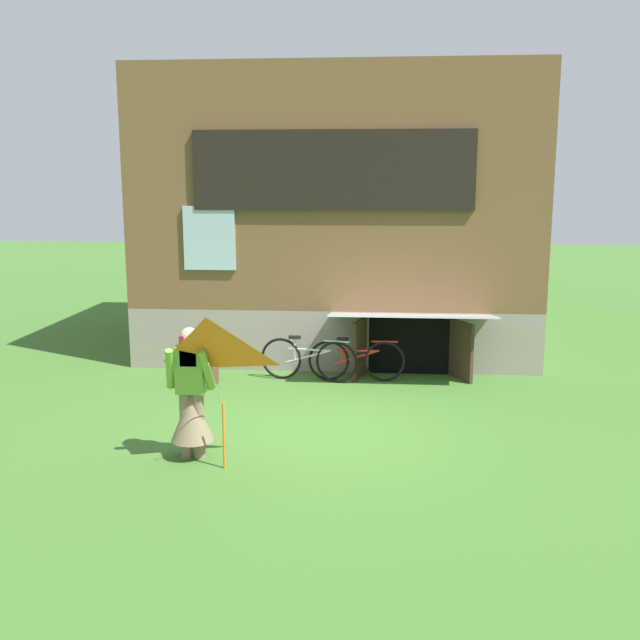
# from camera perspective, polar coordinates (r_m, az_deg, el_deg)

# --- Properties ---
(ground_plane) EXTENTS (60.00, 60.00, 0.00)m
(ground_plane) POSITION_cam_1_polar(r_m,az_deg,el_deg) (10.01, -0.12, -8.47)
(ground_plane) COLOR #3D6B28
(log_house) EXTENTS (7.29, 6.45, 5.29)m
(log_house) POSITION_cam_1_polar(r_m,az_deg,el_deg) (15.11, 1.65, 8.32)
(log_house) COLOR gray
(log_house) RESTS_ON ground_plane
(person) EXTENTS (0.61, 0.52, 1.62)m
(person) POSITION_cam_1_polar(r_m,az_deg,el_deg) (8.91, -10.04, -6.48)
(person) COLOR #7F6B51
(person) RESTS_ON ground_plane
(kite) EXTENTS (1.04, 0.95, 1.75)m
(kite) POSITION_cam_1_polar(r_m,az_deg,el_deg) (8.13, -8.85, -3.00)
(kite) COLOR orange
(kite) RESTS_ON ground_plane
(bicycle_red) EXTENTS (1.62, 0.08, 0.74)m
(bicycle_red) POSITION_cam_1_polar(r_m,az_deg,el_deg) (12.21, 2.86, -3.15)
(bicycle_red) COLOR black
(bicycle_red) RESTS_ON ground_plane
(bicycle_silver) EXTENTS (1.66, 0.33, 0.76)m
(bicycle_silver) POSITION_cam_1_polar(r_m,az_deg,el_deg) (12.20, -0.92, -3.10)
(bicycle_silver) COLOR black
(bicycle_silver) RESTS_ON ground_plane
(wooden_crate) EXTENTS (0.54, 0.46, 0.44)m
(wooden_crate) POSITION_cam_1_polar(r_m,az_deg,el_deg) (12.10, -9.44, -4.09)
(wooden_crate) COLOR brown
(wooden_crate) RESTS_ON ground_plane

